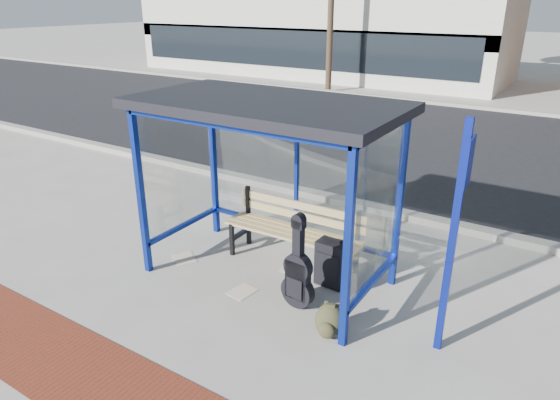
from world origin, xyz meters
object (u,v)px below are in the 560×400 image
Objects in this scene: backpack at (329,322)px; suitcase at (332,263)px; bench at (294,228)px; guitar_bag at (298,276)px.

suitcase is at bearing 102.10° from backpack.
bench reaches higher than backpack.
suitcase is at bearing -21.36° from bench.
guitar_bag is (0.61, -0.93, -0.11)m from bench.
bench is 0.81m from suitcase.
guitar_bag is 0.69m from suitcase.
backpack is at bearing -47.40° from bench.
suitcase is (0.73, -0.27, -0.22)m from bench.
backpack is at bearing -61.67° from suitcase.
backpack is at bearing -23.56° from guitar_bag.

